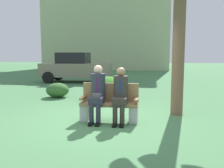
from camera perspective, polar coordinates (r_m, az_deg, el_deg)
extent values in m
plane|color=#45784A|center=(5.98, -2.62, -8.60)|extent=(80.00, 80.00, 0.00)
cube|color=#99754C|center=(5.89, -0.63, -4.68)|extent=(1.37, 0.44, 0.07)
cube|color=#99754C|center=(6.02, -0.32, -1.89)|extent=(1.37, 0.06, 0.45)
cube|color=#99754C|center=(6.00, -6.72, -3.18)|extent=(0.08, 0.44, 0.06)
cube|color=#99754C|center=(5.79, 5.69, -3.55)|extent=(0.08, 0.44, 0.06)
cube|color=silver|center=(6.06, -6.12, -6.55)|extent=(0.20, 0.37, 0.38)
cube|color=silver|center=(5.87, 5.05, -7.00)|extent=(0.20, 0.37, 0.38)
cube|color=#2D3342|center=(5.75, -3.60, -3.80)|extent=(0.32, 0.38, 0.16)
cylinder|color=#2D3342|center=(5.66, -4.80, -7.16)|extent=(0.11, 0.11, 0.45)
cylinder|color=#2D3342|center=(5.62, -3.21, -7.24)|extent=(0.11, 0.11, 0.45)
cube|color=black|center=(5.65, -4.93, -9.17)|extent=(0.09, 0.22, 0.07)
cube|color=black|center=(5.61, -3.33, -9.27)|extent=(0.09, 0.22, 0.07)
cylinder|color=#2D3342|center=(5.88, -3.21, -0.29)|extent=(0.34, 0.34, 0.56)
cube|color=#4C1951|center=(5.72, -3.57, -0.29)|extent=(0.05, 0.01, 0.36)
sphere|color=beige|center=(5.85, -3.24, 3.37)|extent=(0.21, 0.21, 0.21)
cylinder|color=#535353|center=(5.71, -3.53, -2.60)|extent=(0.24, 0.24, 0.09)
cube|color=#38332D|center=(5.66, 1.80, -3.97)|extent=(0.32, 0.38, 0.16)
cylinder|color=#38332D|center=(5.55, 0.71, -7.41)|extent=(0.11, 0.11, 0.45)
cylinder|color=#38332D|center=(5.53, 2.36, -7.47)|extent=(0.11, 0.11, 0.45)
cube|color=black|center=(5.55, 0.61, -9.46)|extent=(0.09, 0.22, 0.07)
cube|color=black|center=(5.52, 2.27, -9.53)|extent=(0.09, 0.22, 0.07)
cylinder|color=#38332D|center=(5.79, 2.06, -0.64)|extent=(0.34, 0.34, 0.51)
cube|color=navy|center=(5.63, 1.85, -0.66)|extent=(0.05, 0.01, 0.33)
sphere|color=#9E7556|center=(5.76, 2.07, 2.82)|extent=(0.21, 0.21, 0.21)
cylinder|color=brown|center=(6.66, 15.14, 7.05)|extent=(0.32, 0.32, 3.28)
ellipsoid|color=#317824|center=(8.52, -1.01, -1.03)|extent=(1.33, 1.22, 0.83)
ellipsoid|color=#33622B|center=(9.37, -12.54, -1.39)|extent=(0.85, 0.78, 0.53)
cube|color=slate|center=(14.14, -8.32, 3.26)|extent=(3.94, 1.65, 0.76)
cube|color=black|center=(14.15, -8.95, 6.00)|extent=(1.73, 1.40, 0.60)
cylinder|color=black|center=(14.61, -2.28, 1.95)|extent=(0.64, 0.15, 0.64)
cylinder|color=black|center=(13.09, -3.49, 1.35)|extent=(0.64, 0.15, 0.64)
cylinder|color=black|center=(15.33, -12.38, 2.03)|extent=(0.64, 0.15, 0.64)
cylinder|color=black|center=(13.89, -14.61, 1.46)|extent=(0.64, 0.15, 0.64)
cube|color=#A9B98B|center=(28.34, -0.61, 14.53)|extent=(12.87, 7.58, 10.64)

